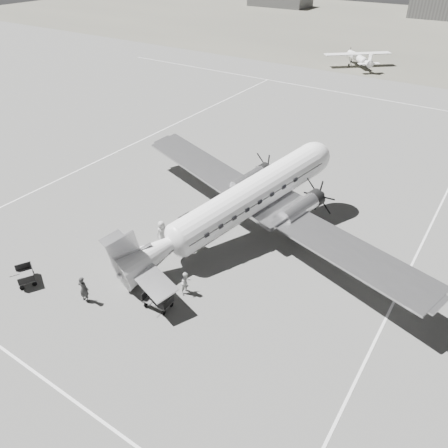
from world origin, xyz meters
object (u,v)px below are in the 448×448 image
Objects in this scene: dc3_airliner at (240,205)px; passenger at (162,233)px; ground_crew at (84,289)px; baggage_cart_far at (26,276)px; baggage_cart_near at (158,300)px; ramp_agent at (186,283)px; light_plane_left at (358,59)px.

dc3_airliner is 15.12× the size of passenger.
baggage_cart_far is at bearing -0.32° from ground_crew.
ramp_agent is at bearing 68.00° from baggage_cart_near.
light_plane_left is at bearing 95.36° from baggage_cart_near.
ramp_agent is (0.65, 1.92, 0.29)m from baggage_cart_near.
baggage_cart_far is (-8.68, -11.84, -2.21)m from dc3_airliner.
light_plane_left is at bearing 23.23° from passenger.
baggage_cart_far is at bearing -107.61° from dc3_airliner.
passenger is (-3.98, 5.10, 0.44)m from baggage_cart_near.
passenger is (-4.63, 3.18, 0.15)m from ramp_agent.
passenger is at bearing 89.06° from baggage_cart_far.
dc3_airliner reaches higher than light_plane_left.
ground_crew is at bearing -92.45° from dc3_airliner.
dc3_airliner is 54.37m from light_plane_left.
ground_crew is 1.16× the size of ramp_agent.
dc3_airliner is at bearing -123.09° from ground_crew.
dc3_airliner is at bearing -29.83° from passenger.
dc3_airliner is 18.12× the size of ramp_agent.
ground_crew is (5.52, -64.38, -0.29)m from light_plane_left.
passenger reaches higher than baggage_cart_far.
dc3_airliner is 5.87m from passenger.
light_plane_left reaches higher than baggage_cart_far.
light_plane_left reaches higher than ground_crew.
light_plane_left is 61.29m from ramp_agent.
baggage_cart_far is 0.93× the size of ground_crew.
light_plane_left is 6.60× the size of baggage_cart_near.
ramp_agent is at bearing -67.22° from dc3_airliner.
baggage_cart_near is 2.05m from ramp_agent.
dc3_airliner is 14.85m from baggage_cart_far.
baggage_cart_far is 9.27m from passenger.
baggage_cart_near is 4.56m from ground_crew.
ramp_agent is at bearing -122.00° from light_plane_left.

